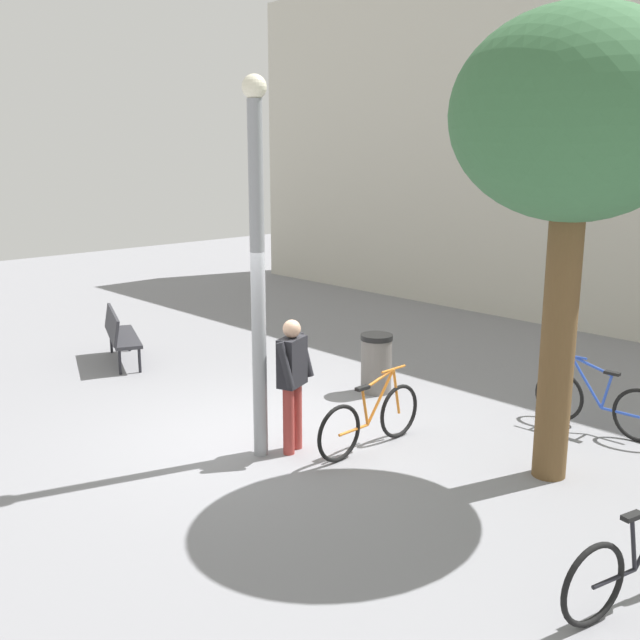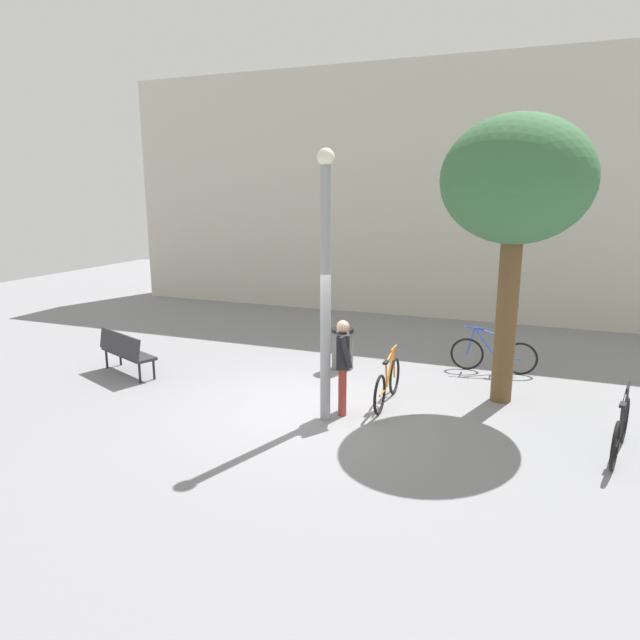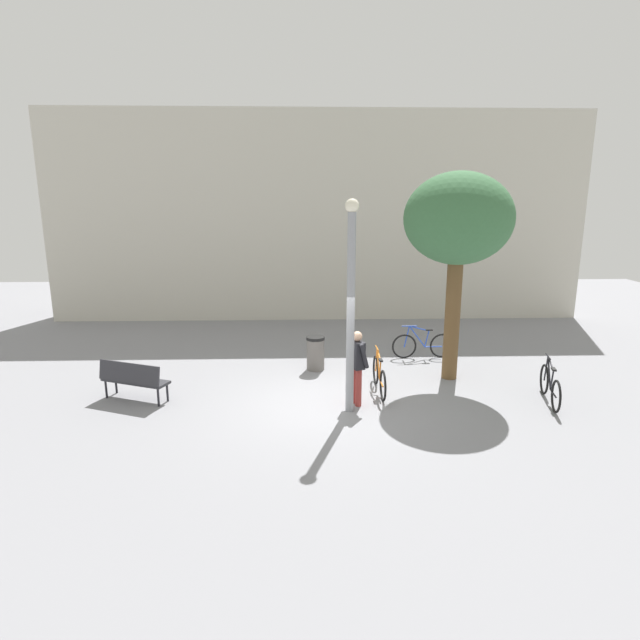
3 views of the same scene
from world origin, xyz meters
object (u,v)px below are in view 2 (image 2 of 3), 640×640
at_px(plaza_tree, 516,184).
at_px(bicycle_black, 620,430).
at_px(person_by_lamppost, 343,360).
at_px(bicycle_orange, 388,383).
at_px(trash_bin, 342,348).
at_px(park_bench, 125,350).
at_px(bicycle_blue, 493,355).
at_px(lamppost, 325,278).

bearing_deg(plaza_tree, bicycle_black, -43.76).
height_order(person_by_lamppost, bicycle_orange, person_by_lamppost).
height_order(bicycle_orange, trash_bin, bicycle_orange).
height_order(person_by_lamppost, bicycle_black, person_by_lamppost).
height_order(park_bench, trash_bin, park_bench).
relative_size(park_bench, bicycle_orange, 0.92).
height_order(park_bench, bicycle_orange, bicycle_orange).
distance_m(person_by_lamppost, park_bench, 5.03).
xyz_separation_m(bicycle_black, bicycle_blue, (-2.08, 3.41, 0.00)).
relative_size(lamppost, park_bench, 2.69).
xyz_separation_m(plaza_tree, bicycle_blue, (-0.29, 1.71, -3.55)).
height_order(lamppost, person_by_lamppost, lamppost).
bearing_deg(trash_bin, bicycle_orange, -49.27).
relative_size(lamppost, plaza_tree, 0.87).
xyz_separation_m(park_bench, bicycle_orange, (5.61, 0.39, -0.16)).
relative_size(plaza_tree, trash_bin, 5.62).
height_order(lamppost, bicycle_blue, lamppost).
bearing_deg(bicycle_orange, bicycle_blue, 58.00).
bearing_deg(person_by_lamppost, bicycle_blue, 56.31).
bearing_deg(park_bench, person_by_lamppost, -4.19).
distance_m(lamppost, bicycle_orange, 2.46).
relative_size(person_by_lamppost, trash_bin, 1.84).
height_order(bicycle_black, bicycle_orange, same).
xyz_separation_m(person_by_lamppost, bicycle_black, (4.33, -0.04, -0.58)).
bearing_deg(plaza_tree, bicycle_blue, 99.78).
relative_size(person_by_lamppost, bicycle_orange, 0.92).
bearing_deg(bicycle_orange, bicycle_black, -11.96).
bearing_deg(bicycle_blue, plaza_tree, -80.22).
bearing_deg(park_bench, lamppost, -8.54).
bearing_deg(person_by_lamppost, trash_bin, 109.12).
distance_m(bicycle_blue, trash_bin, 3.24).
bearing_deg(bicycle_orange, plaza_tree, 25.41).
height_order(plaza_tree, bicycle_blue, plaza_tree).
bearing_deg(bicycle_blue, park_bench, -157.45).
relative_size(lamppost, trash_bin, 4.91).
bearing_deg(plaza_tree, trash_bin, 167.14).
bearing_deg(bicycle_blue, trash_bin, -163.28).
relative_size(person_by_lamppost, park_bench, 1.01).
xyz_separation_m(lamppost, bicycle_blue, (2.44, 3.73, -2.05)).
height_order(lamppost, trash_bin, lamppost).
bearing_deg(park_bench, bicycle_blue, 22.55).
bearing_deg(bicycle_blue, bicycle_orange, -122.00).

